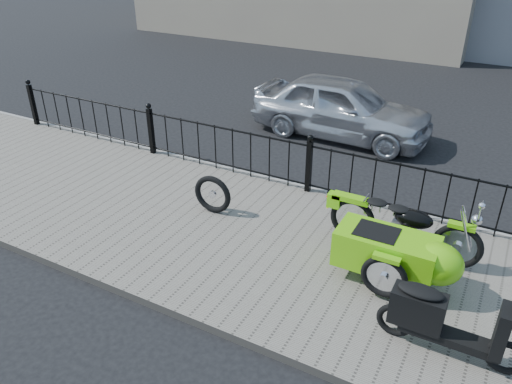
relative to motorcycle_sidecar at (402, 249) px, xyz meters
The scene contains 8 objects.
ground 2.18m from the motorcycle_sidecar, 168.77° to the left, with size 120.00×120.00×0.00m, color black.
sidewalk 2.13m from the motorcycle_sidecar, behind, with size 30.00×3.80×0.12m, color slate.
curb 2.82m from the motorcycle_sidecar, 138.10° to the left, with size 30.00×0.10×0.12m, color gray.
iron_fence 2.68m from the motorcycle_sidecar, 140.33° to the left, with size 14.11×0.11×1.08m.
motorcycle_sidecar is the anchor object (origin of this frame).
scooter 1.29m from the motorcycle_sidecar, 56.98° to the right, with size 1.62×0.47×1.09m.
spare_tire 3.17m from the motorcycle_sidecar, behind, with size 0.66×0.66×0.09m, color black.
sedan_car 5.38m from the motorcycle_sidecar, 118.38° to the left, with size 1.63×4.05×1.38m, color silver.
Camera 1 is at (2.94, -6.08, 4.41)m, focal length 35.00 mm.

